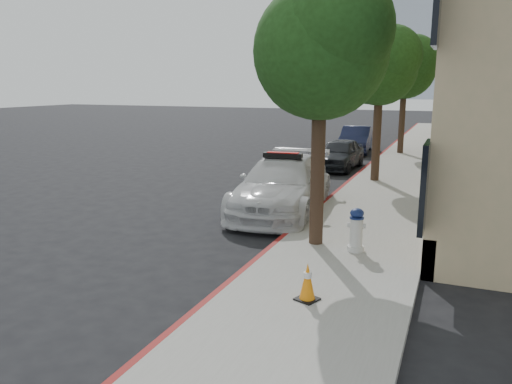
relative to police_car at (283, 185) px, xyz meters
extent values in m
plane|color=black|center=(-1.10, -0.91, -0.79)|extent=(120.00, 120.00, 0.00)
cube|color=gray|center=(2.50, 9.09, -0.71)|extent=(3.20, 50.00, 0.15)
cube|color=maroon|center=(0.96, 9.09, -0.71)|extent=(0.12, 50.00, 0.15)
cube|color=#9EA8B7|center=(7.90, 134.09, 21.21)|extent=(14.00, 14.00, 44.00)
cylinder|color=black|center=(1.80, -2.91, 1.01)|extent=(0.30, 0.30, 3.30)
sphere|color=#193912|center=(1.80, -2.91, 3.46)|extent=(2.80, 2.80, 2.80)
sphere|color=#193912|center=(2.20, -3.21, 3.86)|extent=(2.24, 2.24, 2.24)
sphere|color=#193912|center=(1.45, -2.61, 3.16)|extent=(2.10, 2.10, 2.10)
cylinder|color=black|center=(1.80, 5.09, 0.96)|extent=(0.30, 0.30, 3.19)
sphere|color=#193912|center=(1.80, 5.09, 3.35)|extent=(2.60, 2.60, 2.60)
sphere|color=#193912|center=(2.20, 4.79, 3.75)|extent=(2.08, 2.08, 2.08)
sphere|color=#193912|center=(1.45, 5.39, 3.05)|extent=(1.95, 1.95, 1.95)
cylinder|color=black|center=(1.80, 13.09, 1.07)|extent=(0.30, 0.30, 3.41)
sphere|color=#193912|center=(1.80, 13.09, 3.57)|extent=(3.00, 3.00, 3.00)
sphere|color=#193912|center=(2.20, 12.79, 3.97)|extent=(2.40, 2.40, 2.40)
sphere|color=#193912|center=(1.45, 13.39, 3.27)|extent=(2.25, 2.25, 2.25)
imported|color=silver|center=(0.00, 0.00, 0.00)|extent=(2.71, 5.60, 1.57)
cube|color=black|center=(0.00, 0.00, 0.84)|extent=(1.12, 0.38, 0.14)
cube|color=#A50A07|center=(0.00, 0.00, 0.90)|extent=(0.92, 0.31, 0.06)
imported|color=black|center=(-0.17, 7.92, -0.13)|extent=(1.66, 3.88, 1.31)
imported|color=#161B38|center=(-0.57, 13.54, -0.10)|extent=(1.84, 4.31, 1.38)
cylinder|color=silver|center=(2.73, -3.12, -0.58)|extent=(0.36, 0.36, 0.11)
cylinder|color=silver|center=(2.73, -3.12, -0.22)|extent=(0.27, 0.27, 0.61)
ellipsoid|color=navy|center=(2.73, -3.12, 0.19)|extent=(0.29, 0.29, 0.20)
cylinder|color=silver|center=(2.73, -3.12, -0.08)|extent=(0.39, 0.18, 0.11)
cylinder|color=silver|center=(2.73, -3.12, -0.08)|extent=(0.15, 0.22, 0.11)
cube|color=black|center=(2.48, -5.86, -0.62)|extent=(0.43, 0.43, 0.03)
cone|color=orange|center=(2.48, -5.86, -0.31)|extent=(0.26, 0.26, 0.61)
cylinder|color=white|center=(2.48, -5.86, -0.21)|extent=(0.14, 0.14, 0.09)
camera|label=1|loc=(4.58, -13.20, 2.81)|focal=35.00mm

